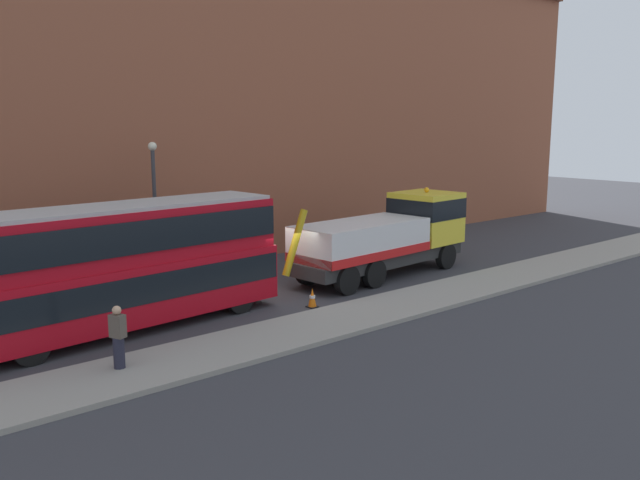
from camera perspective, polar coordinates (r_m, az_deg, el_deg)
The scene contains 8 objects.
ground_plane at distance 25.50m, azimuth -3.83°, elevation -4.82°, with size 120.00×120.00×0.00m, color #38383D.
near_kerb at distance 22.35m, azimuth 2.59°, elevation -6.77°, with size 60.00×2.80×0.15m, color gray.
building_facade at distance 30.75m, azimuth -12.11°, elevation 12.71°, with size 60.00×1.50×16.00m.
recovery_tow_truck at distance 28.68m, azimuth 5.95°, elevation 0.43°, with size 10.22×3.32×3.67m.
double_decker_bus at distance 21.65m, azimuth -17.08°, elevation -1.89°, with size 11.17×3.39×4.06m.
pedestrian_onlooker at distance 18.28m, azimuth -17.18°, elevation -8.14°, with size 0.40×0.47×1.71m.
traffic_cone_near_bus at distance 23.73m, azimuth -0.67°, elevation -5.09°, with size 0.36×0.36×0.72m.
street_lamp at distance 27.79m, azimuth -14.21°, elevation 3.42°, with size 0.36×0.36×5.83m.
Camera 1 is at (-14.50, -19.92, 6.58)m, focal length 36.72 mm.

